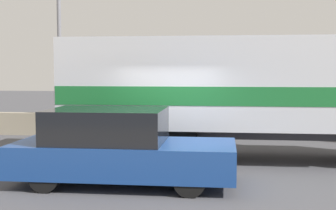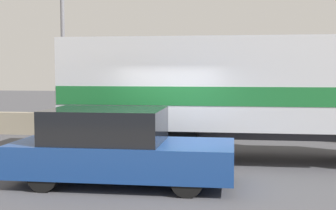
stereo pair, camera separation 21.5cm
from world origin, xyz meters
name	(u,v)px [view 1 (the left image)]	position (x,y,z in m)	size (l,w,h in m)	color
ground_plane	(160,182)	(0.00, 0.00, 0.00)	(80.00, 80.00, 0.00)	#47474C
stone_wall_backdrop	(186,126)	(0.00, 6.56, 0.40)	(60.00, 0.35, 0.81)	gray
street_lamp	(59,28)	(-4.33, 5.97, 3.81)	(0.56, 0.28, 6.54)	slate
box_truck	(229,90)	(1.45, 2.73, 1.84)	(9.20, 2.54, 3.19)	silver
car_hatchback	(119,148)	(-0.83, -0.27, 0.76)	(4.56, 1.87, 1.57)	navy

